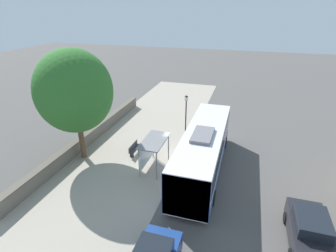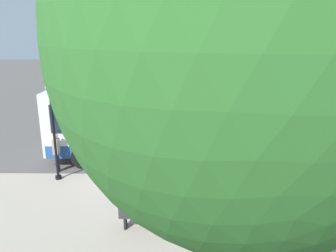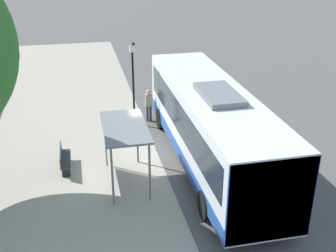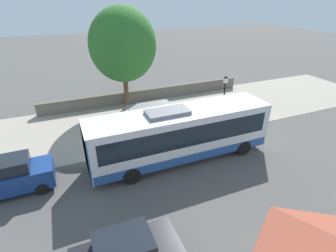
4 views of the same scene
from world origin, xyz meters
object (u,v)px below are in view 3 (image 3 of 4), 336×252
Objects in this scene: bus at (210,124)px; pedestrian at (149,103)px; street_lamp_near at (133,77)px; bus_shelter at (121,136)px; bench at (64,159)px.

pedestrian is (-1.64, 4.97, -0.82)m from bus.
bus_shelter is at bearing -102.82° from street_lamp_near.
street_lamp_near is (3.43, 3.86, 2.03)m from bench.
bus is 6.07m from bench.
bench is at bearing 144.83° from bus_shelter.
bus is at bearing -71.72° from pedestrian.
bus is 3.73m from bus_shelter.
bus reaches higher than bus_shelter.
bench is 0.40× the size of street_lamp_near.
street_lamp_near is (1.23, 5.41, 0.53)m from bus_shelter.
bus_shelter reaches higher than bench.
street_lamp_near reaches higher than bench.
bench is at bearing -131.65° from street_lamp_near.
bench is (-2.20, 1.55, -1.50)m from bus_shelter.
bench is at bearing -135.66° from pedestrian.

